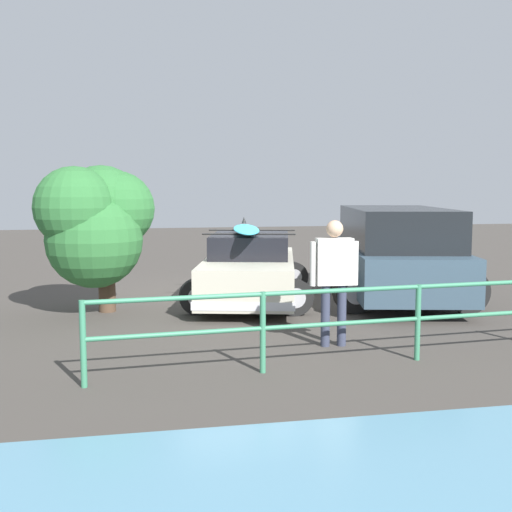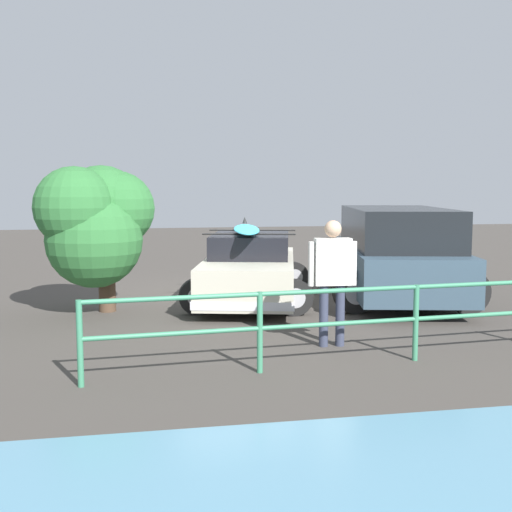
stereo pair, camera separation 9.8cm
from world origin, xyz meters
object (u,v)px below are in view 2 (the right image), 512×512
at_px(person_bystander, 332,271).
at_px(sedan_car, 250,269).
at_px(suv_car, 396,252).
at_px(bush_near_left, 96,217).

bearing_deg(person_bystander, sedan_car, -82.37).
relative_size(suv_car, bush_near_left, 2.01).
bearing_deg(person_bystander, suv_car, -125.20).
xyz_separation_m(sedan_car, person_bystander, (-0.49, 3.62, 0.42)).
bearing_deg(bush_near_left, person_bystander, 137.61).
bearing_deg(bush_near_left, sedan_car, -167.70).
height_order(suv_car, person_bystander, suv_car).
bearing_deg(sedan_car, person_bystander, 97.63).
bearing_deg(suv_car, person_bystander, 54.80).
height_order(sedan_car, bush_near_left, bush_near_left).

